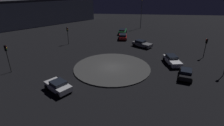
# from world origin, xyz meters

# --- Properties ---
(ground_plane) EXTENTS (120.57, 120.57, 0.00)m
(ground_plane) POSITION_xyz_m (0.00, 0.00, 0.00)
(ground_plane) COLOR black
(roundabout_island) EXTENTS (12.69, 12.69, 0.19)m
(roundabout_island) POSITION_xyz_m (0.00, 0.00, 0.09)
(roundabout_island) COLOR #383838
(roundabout_island) RESTS_ON ground_plane
(car_red) EXTENTS (4.43, 2.14, 1.43)m
(car_red) POSITION_xyz_m (-17.50, 1.14, 0.74)
(car_red) COLOR red
(car_red) RESTS_ON ground_plane
(car_white) EXTENTS (4.70, 2.61, 1.49)m
(car_white) POSITION_xyz_m (-2.60, 10.27, 0.77)
(car_white) COLOR white
(car_white) RESTS_ON ground_plane
(car_grey) EXTENTS (4.13, 4.54, 1.43)m
(car_grey) POSITION_xyz_m (-11.72, 5.60, 0.74)
(car_grey) COLOR slate
(car_grey) RESTS_ON ground_plane
(car_green) EXTENTS (4.69, 2.37, 1.44)m
(car_green) POSITION_xyz_m (-22.89, 0.86, 0.78)
(car_green) COLOR #1E7238
(car_green) RESTS_ON ground_plane
(car_black) EXTENTS (4.25, 2.88, 1.39)m
(car_black) POSITION_xyz_m (2.33, 11.21, 0.74)
(car_black) COLOR black
(car_black) RESTS_ON ground_plane
(car_silver) EXTENTS (3.82, 4.20, 1.45)m
(car_silver) POSITION_xyz_m (7.59, -6.29, 0.77)
(car_silver) COLOR silver
(car_silver) RESTS_ON ground_plane
(traffic_light_south) EXTENTS (0.34, 0.38, 4.47)m
(traffic_light_south) POSITION_xyz_m (2.97, -15.81, 3.17)
(traffic_light_south) COLOR #2D2D2D
(traffic_light_south) RESTS_ON ground_plane
(traffic_light_southwest) EXTENTS (0.39, 0.38, 3.96)m
(traffic_light_southwest) POSITION_xyz_m (-12.09, -11.33, 2.82)
(traffic_light_southwest) COLOR #2D2D2D
(traffic_light_southwest) RESTS_ON ground_plane
(traffic_light_north_near) EXTENTS (0.36, 0.39, 3.74)m
(traffic_light_north_near) POSITION_xyz_m (-6.18, 16.85, 2.67)
(traffic_light_north_near) COLOR #2D2D2D
(traffic_light_north_near) RESTS_ON ground_plane
(streetlamp_west) EXTENTS (0.51, 0.51, 8.89)m
(streetlamp_west) POSITION_xyz_m (-30.33, 6.27, 5.67)
(streetlamp_west) COLOR #4C4C51
(streetlamp_west) RESTS_ON ground_plane
(store_building) EXTENTS (32.72, 31.63, 8.56)m
(store_building) POSITION_xyz_m (-36.99, -27.44, 4.28)
(store_building) COLOR #8C939E
(store_building) RESTS_ON ground_plane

